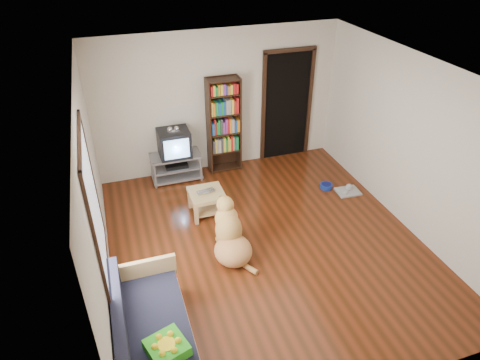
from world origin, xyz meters
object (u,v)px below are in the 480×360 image
object	(u,v)px
tv_stand	(176,166)
bookshelf	(224,121)
dog_bowl	(326,186)
green_cushion	(167,348)
coffee_table	(207,199)
dog	(230,236)
grey_rag	(348,192)
sofa	(152,339)
laptop	(207,193)
crt_tv	(174,142)

from	to	relation	value
tv_stand	bookshelf	distance (m)	1.20
dog_bowl	tv_stand	world-z (taller)	tv_stand
green_cushion	coffee_table	bearing A→B (deg)	49.94
coffee_table	dog	world-z (taller)	dog
grey_rag	dog	xyz separation A→B (m)	(-2.45, -0.87, 0.30)
sofa	tv_stand	bearing A→B (deg)	74.98
green_cushion	grey_rag	world-z (taller)	green_cushion
dog	tv_stand	bearing A→B (deg)	98.31
dog	bookshelf	bearing A→B (deg)	75.40
laptop	dog_bowl	world-z (taller)	laptop
grey_rag	bookshelf	xyz separation A→B (m)	(-1.83, 1.50, 0.99)
sofa	grey_rag	bearing A→B (deg)	30.59
green_cushion	laptop	distance (m)	2.93
green_cushion	dog	world-z (taller)	dog
coffee_table	green_cushion	bearing A→B (deg)	-112.11
dog	sofa	bearing A→B (deg)	-133.99
dog_bowl	bookshelf	xyz separation A→B (m)	(-1.53, 1.25, 0.96)
sofa	dog	distance (m)	1.88
laptop	dog_bowl	distance (m)	2.25
tv_stand	dog	xyz separation A→B (m)	(0.33, -2.28, 0.04)
tv_stand	coffee_table	distance (m)	1.24
dog_bowl	crt_tv	distance (m)	2.84
dog_bowl	green_cushion	bearing A→B (deg)	-140.00
dog_bowl	crt_tv	xyz separation A→B (m)	(-2.48, 1.18, 0.70)
crt_tv	sofa	bearing A→B (deg)	-104.93
sofa	dog	size ratio (longest dim) A/B	1.73
laptop	coffee_table	world-z (taller)	laptop
grey_rag	tv_stand	bearing A→B (deg)	153.11
green_cushion	bookshelf	xyz separation A→B (m)	(1.80, 4.05, 0.52)
laptop	dog	world-z (taller)	dog
grey_rag	tv_stand	distance (m)	3.13
green_cushion	bookshelf	bearing A→B (deg)	48.08
dog_bowl	crt_tv	world-z (taller)	crt_tv
green_cushion	dog_bowl	world-z (taller)	green_cushion
crt_tv	dog	xyz separation A→B (m)	(0.33, -2.30, -0.43)
laptop	grey_rag	size ratio (longest dim) A/B	0.74
laptop	coffee_table	xyz separation A→B (m)	(0.00, 0.03, -0.13)
bookshelf	sofa	bearing A→B (deg)	-117.32
laptop	grey_rag	bearing A→B (deg)	-12.44
coffee_table	bookshelf	bearing A→B (deg)	62.33
laptop	sofa	size ratio (longest dim) A/B	0.16
sofa	dog	bearing A→B (deg)	46.01
grey_rag	bookshelf	world-z (taller)	bookshelf
crt_tv	grey_rag	bearing A→B (deg)	-27.25
tv_stand	dog	world-z (taller)	dog
bookshelf	dog_bowl	bearing A→B (deg)	-39.31
green_cushion	bookshelf	size ratio (longest dim) A/B	0.21
dog_bowl	dog	distance (m)	2.44
tv_stand	bookshelf	size ratio (longest dim) A/B	0.50
grey_rag	dog	size ratio (longest dim) A/B	0.38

